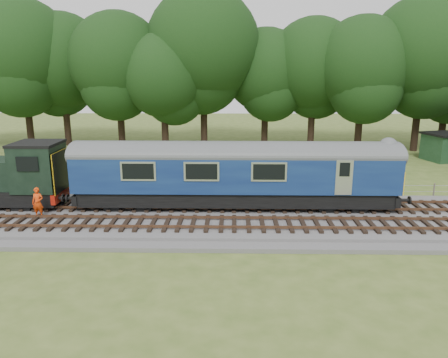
{
  "coord_description": "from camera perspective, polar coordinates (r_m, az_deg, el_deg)",
  "views": [
    {
      "loc": [
        -2.94,
        -22.65,
        8.06
      ],
      "look_at": [
        -3.4,
        1.4,
        2.0
      ],
      "focal_mm": 35.0,
      "sensor_mm": 36.0,
      "label": 1
    }
  ],
  "objects": [
    {
      "name": "tree_line",
      "position": [
        45.47,
        4.8,
        3.87
      ],
      "size": [
        70.0,
        8.0,
        18.0
      ],
      "primitive_type": null,
      "color": "black",
      "rests_on": "ground"
    },
    {
      "name": "shed",
      "position": [
        44.23,
        26.76,
        3.8
      ],
      "size": [
        3.82,
        3.82,
        2.52
      ],
      "rotation": [
        0.0,
        0.0,
        0.28
      ],
      "color": "#1A3B20",
      "rests_on": "ground"
    },
    {
      "name": "ground",
      "position": [
        24.22,
        8.04,
        -5.44
      ],
      "size": [
        120.0,
        120.0,
        0.0
      ],
      "primitive_type": "plane",
      "color": "#455D22",
      "rests_on": "ground"
    },
    {
      "name": "fence",
      "position": [
        28.48,
        6.98,
        -2.41
      ],
      "size": [
        64.0,
        0.12,
        1.0
      ],
      "primitive_type": null,
      "color": "#6B6054",
      "rests_on": "ground"
    },
    {
      "name": "track_north",
      "position": [
        25.41,
        7.7,
        -3.5
      ],
      "size": [
        67.2,
        2.4,
        0.21
      ],
      "color": "black",
      "rests_on": "ballast"
    },
    {
      "name": "worker",
      "position": [
        25.26,
        -23.15,
        -2.85
      ],
      "size": [
        0.62,
        0.42,
        1.65
      ],
      "primitive_type": "imported",
      "rotation": [
        0.0,
        0.0,
        -0.04
      ],
      "color": "#EF400C",
      "rests_on": "ballast"
    },
    {
      "name": "dmu_railcar",
      "position": [
        24.67,
        1.47,
        1.36
      ],
      "size": [
        18.05,
        2.86,
        3.88
      ],
      "color": "black",
      "rests_on": "ground"
    },
    {
      "name": "ballast",
      "position": [
        24.17,
        8.05,
        -5.05
      ],
      "size": [
        70.0,
        7.0,
        0.35
      ],
      "primitive_type": "cube",
      "color": "#4C4C4F",
      "rests_on": "ground"
    },
    {
      "name": "track_south",
      "position": [
        22.59,
        8.55,
        -5.81
      ],
      "size": [
        67.2,
        2.4,
        0.21
      ],
      "color": "black",
      "rests_on": "ballast"
    }
  ]
}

